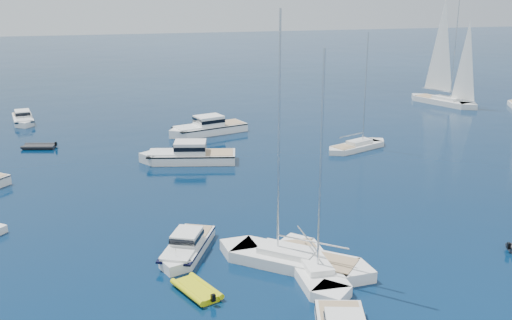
{
  "coord_description": "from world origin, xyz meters",
  "views": [
    {
      "loc": [
        -10.67,
        -27.4,
        18.35
      ],
      "look_at": [
        2.38,
        25.16,
        2.2
      ],
      "focal_mm": 42.06,
      "sensor_mm": 36.0,
      "label": 1
    }
  ],
  "objects": [
    {
      "name": "sailboat_fore",
      "position": [
        1.52,
        6.36,
        0.0
      ],
      "size": [
        2.83,
        10.44,
        15.3
      ],
      "primitive_type": null,
      "rotation": [
        0.0,
        0.0,
        3.13
      ],
      "color": "white",
      "rests_on": "ground"
    },
    {
      "name": "tender_grey_far",
      "position": [
        -18.87,
        42.91,
        0.0
      ],
      "size": [
        4.25,
        2.92,
        0.95
      ],
      "primitive_type": null,
      "rotation": [
        0.0,
        0.0,
        1.34
      ],
      "color": "black",
      "rests_on": "ground"
    },
    {
      "name": "motor_cruiser_horizon",
      "position": [
        -22.21,
        57.16,
        0.0
      ],
      "size": [
        3.92,
        8.48,
        2.14
      ],
      "primitive_type": null,
      "rotation": [
        0.0,
        0.0,
        3.32
      ],
      "color": "white",
      "rests_on": "ground"
    },
    {
      "name": "sailboat_mid_r",
      "position": [
        0.63,
        7.57,
        0.0
      ],
      "size": [
        11.1,
        10.0,
        17.47
      ],
      "primitive_type": null,
      "rotation": [
        0.0,
        0.0,
        0.87
      ],
      "color": "white",
      "rests_on": "ground"
    },
    {
      "name": "tender_yellow",
      "position": [
        -6.27,
        5.43,
        0.0
      ],
      "size": [
        3.35,
        4.26,
        0.95
      ],
      "primitive_type": null,
      "rotation": [
        0.0,
        0.0,
        0.4
      ],
      "color": "#C1C40B",
      "rests_on": "ground"
    },
    {
      "name": "motor_cruiser_centre",
      "position": [
        -2.95,
        33.36,
        0.0
      ],
      "size": [
        11.4,
        5.59,
        2.87
      ],
      "primitive_type": null,
      "rotation": [
        0.0,
        0.0,
        1.36
      ],
      "color": "silver",
      "rests_on": "ground"
    },
    {
      "name": "motor_cruiser_distant",
      "position": [
        1.07,
        45.24,
        0.0
      ],
      "size": [
        11.43,
        6.47,
        2.87
      ],
      "primitive_type": null,
      "rotation": [
        0.0,
        0.0,
        1.88
      ],
      "color": "white",
      "rests_on": "ground"
    },
    {
      "name": "motor_cruiser_left",
      "position": [
        -6.12,
        11.17,
        0.0
      ],
      "size": [
        5.4,
        8.06,
        2.04
      ],
      "primitive_type": null,
      "rotation": [
        0.0,
        0.0,
        2.71
      ],
      "color": "silver",
      "rests_on": "ground"
    },
    {
      "name": "sailboat_sails_r",
      "position": [
        39.9,
        55.05,
        0.0
      ],
      "size": [
        8.06,
        12.87,
        18.55
      ],
      "primitive_type": null,
      "rotation": [
        0.0,
        0.0,
        3.55
      ],
      "color": "silver",
      "rests_on": "ground"
    },
    {
      "name": "sailboat_centre",
      "position": [
        16.41,
        33.8,
        0.0
      ],
      "size": [
        9.43,
        5.96,
        13.6
      ],
      "primitive_type": null,
      "rotation": [
        0.0,
        0.0,
        5.13
      ],
      "color": "silver",
      "rests_on": "ground"
    }
  ]
}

